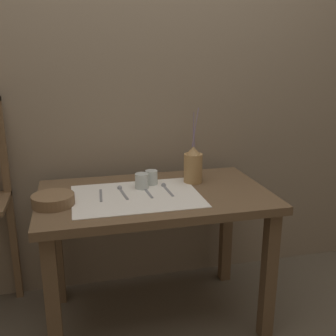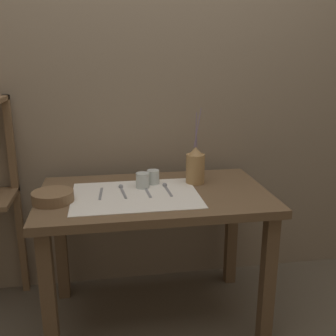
{
  "view_description": "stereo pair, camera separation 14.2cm",
  "coord_description": "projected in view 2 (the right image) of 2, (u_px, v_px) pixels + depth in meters",
  "views": [
    {
      "loc": [
        -0.37,
        -1.76,
        1.35
      ],
      "look_at": [
        0.07,
        0.0,
        0.82
      ],
      "focal_mm": 42.0,
      "sensor_mm": 36.0,
      "label": 1
    },
    {
      "loc": [
        -0.23,
        -1.79,
        1.35
      ],
      "look_at": [
        0.07,
        0.0,
        0.82
      ],
      "focal_mm": 42.0,
      "sensor_mm": 36.0,
      "label": 2
    }
  ],
  "objects": [
    {
      "name": "pitcher_with_flowers",
      "position": [
        195.0,
        166.0,
        2.02
      ],
      "size": [
        0.1,
        0.1,
        0.39
      ],
      "color": "#A87F4C",
      "rests_on": "wooden_table"
    },
    {
      "name": "wooden_table",
      "position": [
        155.0,
        213.0,
        1.94
      ],
      "size": [
        1.11,
        0.66,
        0.7
      ],
      "color": "brown",
      "rests_on": "ground_plane"
    },
    {
      "name": "stone_wall_back",
      "position": [
        143.0,
        82.0,
        2.19
      ],
      "size": [
        7.0,
        0.06,
        2.4
      ],
      "color": "gray",
      "rests_on": "ground_plane"
    },
    {
      "name": "glass_tumbler_far",
      "position": [
        153.0,
        177.0,
        2.02
      ],
      "size": [
        0.06,
        0.06,
        0.07
      ],
      "color": "silver",
      "rests_on": "wooden_table"
    },
    {
      "name": "spoon_inner",
      "position": [
        122.0,
        189.0,
        1.94
      ],
      "size": [
        0.03,
        0.18,
        0.02
      ],
      "color": "gray",
      "rests_on": "wooden_table"
    },
    {
      "name": "wooden_bowl",
      "position": [
        53.0,
        197.0,
        1.78
      ],
      "size": [
        0.19,
        0.19,
        0.05
      ],
      "color": "brown",
      "rests_on": "wooden_table"
    },
    {
      "name": "knife_center",
      "position": [
        101.0,
        194.0,
        1.88
      ],
      "size": [
        0.02,
        0.16,
        0.0
      ],
      "color": "gray",
      "rests_on": "wooden_table"
    },
    {
      "name": "fork_outer",
      "position": [
        147.0,
        192.0,
        1.9
      ],
      "size": [
        0.02,
        0.16,
        0.0
      ],
      "color": "gray",
      "rests_on": "wooden_table"
    },
    {
      "name": "spoon_outer",
      "position": [
        166.0,
        187.0,
        1.96
      ],
      "size": [
        0.03,
        0.18,
        0.02
      ],
      "color": "gray",
      "rests_on": "wooden_table"
    },
    {
      "name": "ground_plane",
      "position": [
        156.0,
        316.0,
        2.1
      ],
      "size": [
        12.0,
        12.0,
        0.0
      ],
      "primitive_type": "plane",
      "color": "brown"
    },
    {
      "name": "glass_tumbler_near",
      "position": [
        143.0,
        180.0,
        1.96
      ],
      "size": [
        0.07,
        0.07,
        0.08
      ],
      "color": "silver",
      "rests_on": "wooden_table"
    },
    {
      "name": "linen_cloth",
      "position": [
        136.0,
        195.0,
        1.87
      ],
      "size": [
        0.6,
        0.44,
        0.0
      ],
      "color": "white",
      "rests_on": "wooden_table"
    }
  ]
}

